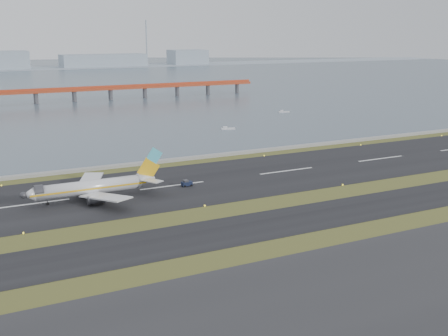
{
  "coord_description": "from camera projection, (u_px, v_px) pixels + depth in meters",
  "views": [
    {
      "loc": [
        -58.75,
        -118.9,
        44.11
      ],
      "look_at": [
        12.99,
        22.0,
        5.75
      ],
      "focal_mm": 45.0,
      "sensor_mm": 36.0,
      "label": 1
    }
  ],
  "objects": [
    {
      "name": "ground",
      "position": [
        218.0,
        215.0,
        139.28
      ],
      "size": [
        1000.0,
        1000.0,
        0.0
      ],
      "primitive_type": "plane",
      "color": "#3E4D1B",
      "rests_on": "ground"
    },
    {
      "name": "apron_strip",
      "position": [
        367.0,
        309.0,
        91.64
      ],
      "size": [
        1000.0,
        50.0,
        0.1
      ],
      "primitive_type": "cube",
      "color": "#29292B",
      "rests_on": "ground"
    },
    {
      "name": "taxiway_strip",
      "position": [
        241.0,
        229.0,
        128.88
      ],
      "size": [
        1000.0,
        18.0,
        0.1
      ],
      "primitive_type": "cube",
      "color": "black",
      "rests_on": "ground"
    },
    {
      "name": "runway_strip",
      "position": [
        172.0,
        186.0,
        165.25
      ],
      "size": [
        1000.0,
        45.0,
        0.1
      ],
      "primitive_type": "cube",
      "color": "black",
      "rests_on": "ground"
    },
    {
      "name": "seawall",
      "position": [
        140.0,
        164.0,
        191.12
      ],
      "size": [
        1000.0,
        2.5,
        1.0
      ],
      "primitive_type": "cube",
      "color": "gray",
      "rests_on": "ground"
    },
    {
      "name": "bay_water",
      "position": [
        5.0,
        79.0,
        537.64
      ],
      "size": [
        1400.0,
        800.0,
        1.3
      ],
      "primitive_type": "cube",
      "color": "#404E5C",
      "rests_on": "ground"
    },
    {
      "name": "red_pier",
      "position": [
        74.0,
        91.0,
        362.88
      ],
      "size": [
        260.0,
        5.0,
        10.2
      ],
      "color": "#AB3B1D",
      "rests_on": "ground"
    },
    {
      "name": "far_shoreline",
      "position": [
        1.0,
        64.0,
        680.78
      ],
      "size": [
        1400.0,
        80.0,
        60.5
      ],
      "color": "#96A4B1",
      "rests_on": "ground"
    },
    {
      "name": "airliner",
      "position": [
        94.0,
        187.0,
        151.4
      ],
      "size": [
        38.52,
        32.89,
        12.8
      ],
      "color": "silver",
      "rests_on": "ground"
    },
    {
      "name": "pushback_tug",
      "position": [
        187.0,
        183.0,
        164.56
      ],
      "size": [
        3.18,
        2.01,
        1.97
      ],
      "rotation": [
        0.0,
        0.0,
        0.07
      ],
      "color": "#121A33",
      "rests_on": "ground"
    },
    {
      "name": "workboat_near",
      "position": [
        228.0,
        129.0,
        260.68
      ],
      "size": [
        6.65,
        3.7,
        1.54
      ],
      "rotation": [
        0.0,
        0.0,
        -0.29
      ],
      "color": "silver",
      "rests_on": "ground"
    },
    {
      "name": "workboat_far",
      "position": [
        284.0,
        112.0,
        315.66
      ],
      "size": [
        6.3,
        4.02,
        1.46
      ],
      "rotation": [
        0.0,
        0.0,
        -0.39
      ],
      "color": "silver",
      "rests_on": "ground"
    }
  ]
}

